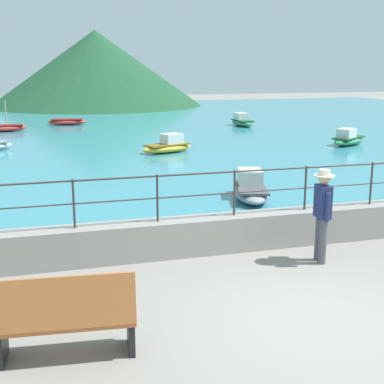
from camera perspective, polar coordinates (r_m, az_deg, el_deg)
name	(u,v)px	position (r m, az deg, el deg)	size (l,w,h in m)	color
ground_plane	(311,320)	(8.06, 12.63, -13.23)	(120.00, 120.00, 0.00)	gray
promenade_wall	(234,232)	(10.63, 4.47, -4.29)	(20.00, 0.56, 0.70)	gray
railing	(234,185)	(10.38, 4.56, 0.79)	(18.44, 0.04, 0.90)	#383330
lake_water	(100,127)	(32.50, -9.75, 6.90)	(64.00, 44.32, 0.06)	teal
hill_main	(96,68)	(49.73, -10.22, 12.86)	(18.98, 18.98, 6.67)	#1E4C2D
bench_main	(66,317)	(6.88, -13.33, -12.91)	(1.75, 0.72, 1.13)	#B76633
person_walking	(322,211)	(10.02, 13.76, -1.99)	(0.38, 0.57, 1.75)	#4C4C56
boat_1	(5,128)	(31.11, -19.36, 6.49)	(2.41, 1.25, 1.68)	red
boat_2	(251,189)	(14.46, 6.28, 0.33)	(1.48, 2.46, 0.76)	gray
boat_3	(242,121)	(32.30, 5.37, 7.52)	(1.00, 2.34, 0.76)	#338C59
boat_5	(348,139)	(25.31, 16.33, 5.45)	(2.42, 1.99, 0.76)	#338C59
boat_6	(67,122)	(33.58, -13.21, 7.33)	(2.41, 1.25, 0.36)	red
boat_7	(168,146)	(22.20, -2.58, 4.94)	(2.47, 1.64, 0.76)	gold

